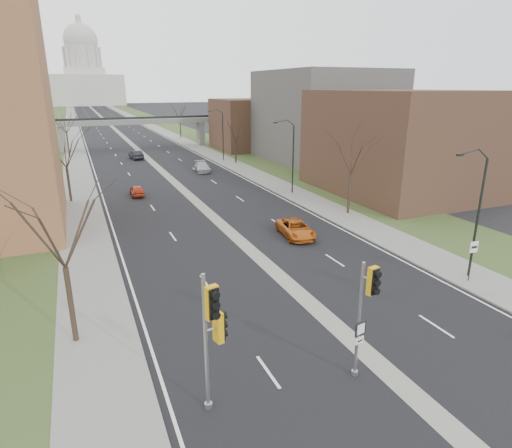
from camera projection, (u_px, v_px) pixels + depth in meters
ground at (385, 371)px, 19.55m from camera, size 700.00×700.00×0.00m
road_surface at (108, 123)px, 151.13m from camera, size 20.00×600.00×0.01m
median_strip at (108, 123)px, 151.13m from camera, size 1.20×600.00×0.02m
sidewalk_right at (143, 122)px, 155.55m from camera, size 4.00×600.00×0.12m
sidewalk_left at (72, 124)px, 146.68m from camera, size 4.00×600.00×0.12m
grass_verge_right at (160, 122)px, 157.77m from camera, size 8.00×600.00×0.10m
grass_verge_left at (53, 125)px, 144.47m from camera, size 8.00×600.00×0.10m
commercial_block_near at (399, 143)px, 51.13m from camera, size 16.00×20.00×12.00m
commercial_block_mid at (323, 117)px, 73.20m from camera, size 18.00×22.00×15.00m
commercial_block_far at (251, 124)px, 87.55m from camera, size 14.00×14.00×10.00m
pedestrian_bridge at (135, 125)px, 88.24m from camera, size 34.00×3.00×6.45m
capitol at (85, 77)px, 294.57m from camera, size 48.00×42.00×55.75m
streetlight_near at (475, 178)px, 26.74m from camera, size 2.61×0.20×8.70m
streetlight_mid at (287, 136)px, 49.54m from camera, size 2.61×0.20×8.70m
streetlight_far at (218, 120)px, 72.35m from camera, size 2.61×0.20×8.70m
tree_left_a at (58, 217)px, 19.73m from camera, size 7.20×7.20×9.40m
tree_left_b at (64, 146)px, 46.17m from camera, size 6.75×6.75×8.81m
tree_left_c at (65, 118)px, 75.75m from camera, size 7.65×7.65×9.99m
tree_right_a at (352, 149)px, 41.61m from camera, size 7.20×7.20×9.40m
tree_right_b at (235, 128)px, 70.81m from camera, size 6.30×6.30×8.22m
tree_right_c at (179, 109)px, 105.53m from camera, size 7.65×7.65×9.99m
signal_pole_left at (213, 324)px, 16.08m from camera, size 0.99×1.25×5.92m
signal_pole_median at (366, 301)px, 17.87m from camera, size 0.68×0.92×5.50m
speed_limit_sign at (472, 254)px, 27.78m from camera, size 0.60×0.10×2.77m
car_left_near at (137, 190)px, 50.78m from camera, size 1.62×3.78×1.27m
car_left_far at (136, 155)px, 76.41m from camera, size 2.21×4.82×1.53m
car_right_near at (296, 229)px, 36.92m from camera, size 2.91×5.26×1.39m
car_right_mid at (202, 167)px, 65.17m from camera, size 2.63×5.13×1.42m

